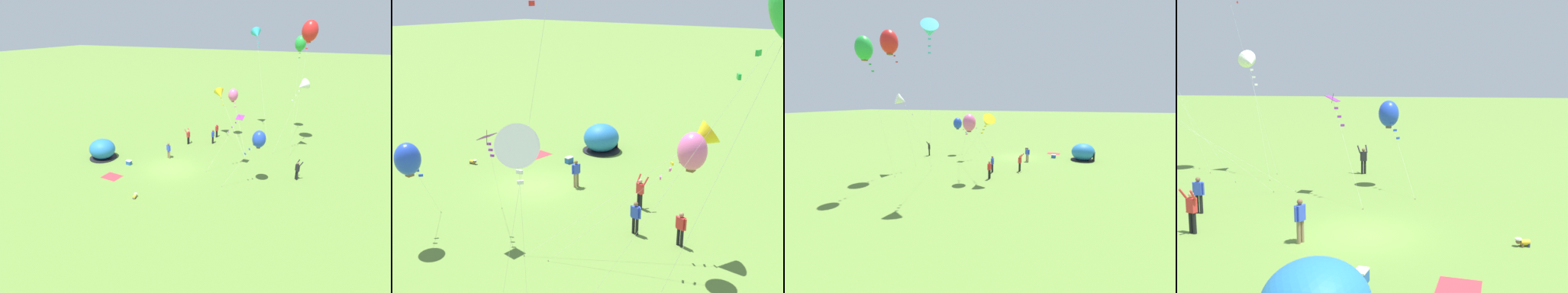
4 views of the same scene
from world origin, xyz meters
The scene contains 14 objects.
ground_plane centered at (0.00, 0.00, 0.00)m, with size 300.00×300.00×0.00m, color olive.
popup_tent centered at (-7.89, -0.62, 1.00)m, with size 2.81×2.81×2.10m.
picnic_blanket centered at (-4.32, -3.80, 0.01)m, with size 1.70×1.30×0.01m, color #CC333D.
cooler_box centered at (-4.40, -0.89, 0.22)m, with size 0.57×0.43×0.44m.
toddler_crawling centered at (-0.19, -6.10, 0.18)m, with size 0.32×0.55×0.32m.
person_with_toddler centered at (-1.42, 2.14, 0.96)m, with size 0.56×0.36×1.72m.
person_center_field centered at (1.05, 10.35, 0.96)m, with size 0.30×0.58×1.72m.
person_watching_sky centered at (-1.26, 6.77, 1.00)m, with size 0.56×0.69×1.89m.
person_near_tent centered at (1.36, 8.09, 0.96)m, with size 0.24×0.59×1.72m.
kite_yellow centered at (1.08, 11.02, 5.43)m, with size 6.05×6.79×6.21m.
kite_purple centered at (5.73, 2.77, 4.88)m, with size 2.88×2.52×5.46m.
kite_pink centered at (2.68, 11.36, 5.34)m, with size 3.73×5.62×6.13m.
kite_blue centered at (8.35, 0.34, 4.24)m, with size 3.17×2.42×5.00m.
kite_white centered at (10.63, 9.86, 7.33)m, with size 2.98×2.99×8.06m.
Camera 2 is at (18.73, 18.41, 11.20)m, focal length 42.00 mm.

